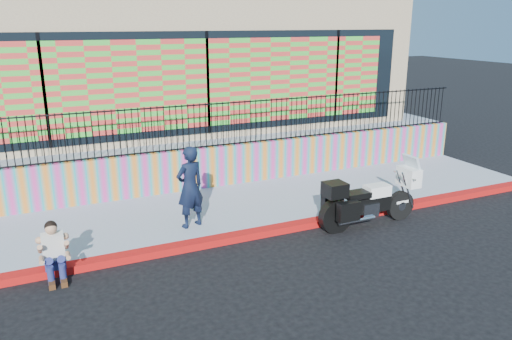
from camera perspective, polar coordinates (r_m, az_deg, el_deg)
ground at (r=11.10m, az=1.92°, el=-7.25°), size 90.00×90.00×0.00m
red_curb at (r=11.07m, az=1.92°, el=-6.89°), size 16.00×0.30×0.15m
sidewalk at (r=12.46m, az=-1.45°, el=-4.14°), size 16.00×3.00×0.15m
mural_wall at (r=13.68m, az=-4.09°, el=0.49°), size 16.00×0.20×1.10m
metal_fence at (r=13.40m, az=-4.19°, el=5.22°), size 15.80×0.04×1.20m
elevated_platform at (r=18.42m, az=-9.66°, el=4.27°), size 16.00×10.00×1.25m
storefront_building at (r=17.85m, az=-9.89°, el=12.39°), size 14.00×8.06×4.00m
police_motorcycle at (r=11.54m, az=12.67°, el=-3.25°), size 2.48×0.82×1.54m
police_officer at (r=10.87m, az=-7.55°, el=-1.94°), size 0.76×0.61×1.82m
seated_man at (r=9.74m, az=-22.03°, el=-9.18°), size 0.54×0.71×1.06m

